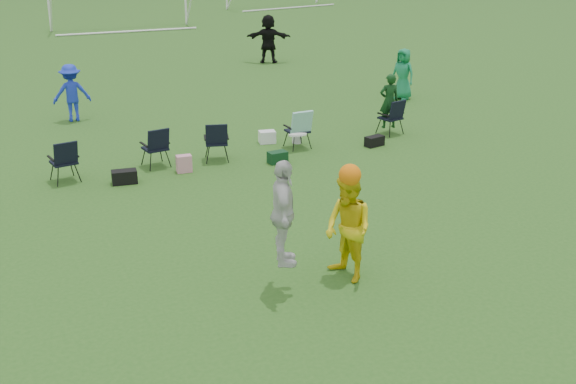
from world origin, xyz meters
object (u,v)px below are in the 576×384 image
fielder_green_far (403,74)px  center_contest (323,221)px  fielder_black (268,39)px  fielder_blue (72,93)px

fielder_green_far → center_contest: center_contest is taller
fielder_black → fielder_green_far: bearing=126.5°
fielder_blue → fielder_black: bearing=-143.3°
fielder_blue → center_contest: (1.61, -12.05, 0.25)m
fielder_blue → center_contest: 12.16m
fielder_green_far → fielder_black: (-1.19, 7.78, 0.15)m
center_contest → fielder_blue: bearing=97.6°
fielder_black → center_contest: bearing=95.5°
fielder_black → center_contest: center_contest is taller
fielder_blue → center_contest: bearing=101.4°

